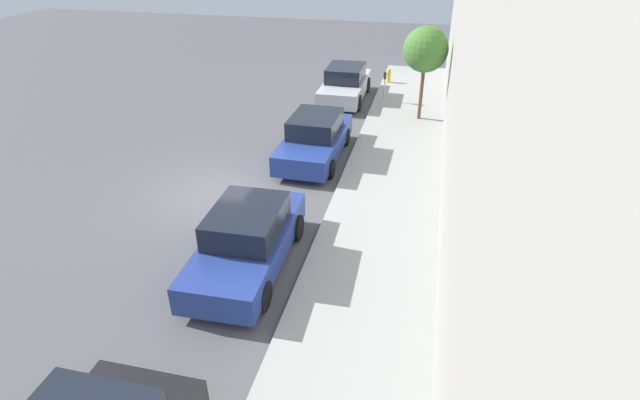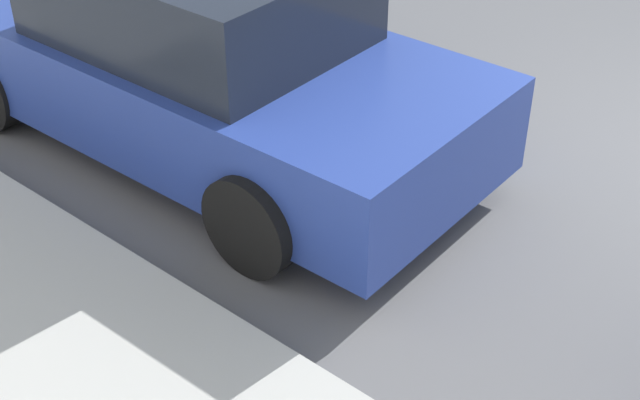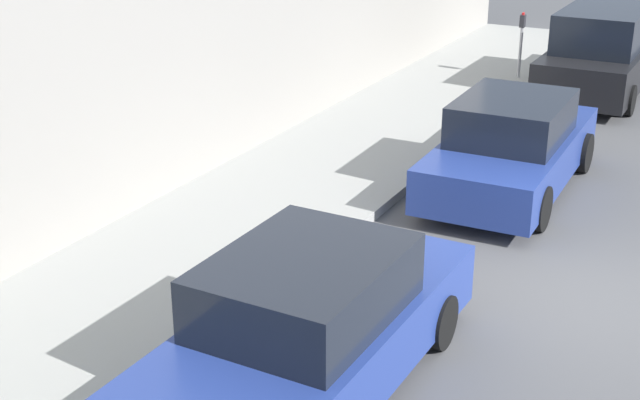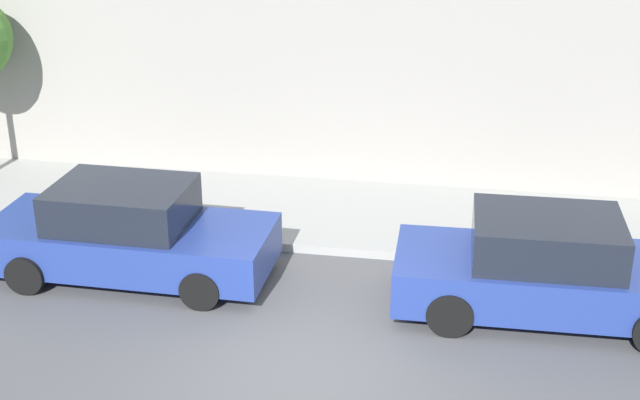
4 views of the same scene
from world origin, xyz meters
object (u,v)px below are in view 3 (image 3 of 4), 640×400
parked_minivan_nearest (602,52)px  parked_sedan_second (511,147)px  parked_sedan_third (310,328)px  parking_meter_near (521,38)px

parked_minivan_nearest → parked_sedan_second: bearing=89.9°
parked_sedan_third → parking_meter_near: 13.37m
parked_sedan_third → parked_minivan_nearest: bearing=-90.6°
parked_sedan_second → parked_sedan_third: size_ratio=1.00×
parked_minivan_nearest → parked_sedan_third: (0.14, 13.26, -0.20)m
parked_sedan_second → parked_minivan_nearest: bearing=-90.1°
parked_sedan_third → parked_sedan_second: bearing=-91.1°
parked_sedan_second → parking_meter_near: bearing=-75.1°
parked_minivan_nearest → parking_meter_near: parked_minivan_nearest is taller
parked_minivan_nearest → parking_meter_near: 1.83m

